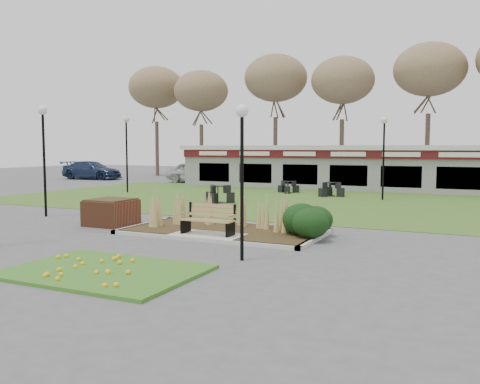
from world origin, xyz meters
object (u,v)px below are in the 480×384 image
at_px(lamp_post_mid_right, 384,139).
at_px(car_black, 210,173).
at_px(brick_planter, 111,212).
at_px(car_silver, 195,172).
at_px(lamp_post_mid_left, 43,136).
at_px(bistro_set_c, 331,192).
at_px(food_pavilion, 354,167).
at_px(car_blue, 92,170).
at_px(bistro_set_b, 288,189).
at_px(park_bench, 209,219).
at_px(lamp_post_near_right, 242,147).
at_px(lamp_post_far_left, 126,137).
at_px(bistro_set_a, 218,197).

height_order(lamp_post_mid_right, car_black, lamp_post_mid_right).
relative_size(brick_planter, car_silver, 0.31).
bearing_deg(car_black, brick_planter, -171.64).
height_order(brick_planter, car_black, car_black).
bearing_deg(lamp_post_mid_left, bistro_set_c, 57.60).
bearing_deg(brick_planter, lamp_post_mid_right, 60.58).
xyz_separation_m(food_pavilion, car_black, (-11.82, 2.06, -0.73)).
height_order(brick_planter, car_blue, car_blue).
height_order(lamp_post_mid_right, car_silver, lamp_post_mid_right).
relative_size(lamp_post_mid_right, bistro_set_b, 3.40).
bearing_deg(lamp_post_mid_right, bistro_set_c, 166.80).
distance_m(car_silver, car_blue, 10.36).
bearing_deg(lamp_post_mid_left, lamp_post_mid_right, 47.58).
xyz_separation_m(bistro_set_b, car_black, (-8.83, 6.33, 0.50)).
bearing_deg(brick_planter, bistro_set_b, 84.52).
height_order(park_bench, bistro_set_c, park_bench).
height_order(lamp_post_near_right, lamp_post_far_left, lamp_post_far_left).
bearing_deg(car_silver, food_pavilion, -87.71).
bearing_deg(park_bench, bistro_set_c, 90.29).
bearing_deg(lamp_post_far_left, brick_planter, -54.74).
xyz_separation_m(lamp_post_near_right, lamp_post_far_left, (-14.25, 13.92, 0.62)).
bearing_deg(brick_planter, food_pavilion, 76.94).
xyz_separation_m(park_bench, bistro_set_a, (-4.24, 8.66, -0.28)).
relative_size(park_bench, lamp_post_mid_right, 0.39).
bearing_deg(car_black, lamp_post_near_right, -160.90).
relative_size(food_pavilion, lamp_post_mid_left, 5.55).
bearing_deg(food_pavilion, car_silver, 175.29).
distance_m(bistro_set_a, car_silver, 14.70).
bearing_deg(lamp_post_mid_left, lamp_post_far_left, 110.32).
relative_size(brick_planter, bistro_set_b, 1.17).
bearing_deg(lamp_post_mid_left, brick_planter, -10.22).
bearing_deg(lamp_post_near_right, bistro_set_a, 120.36).
bearing_deg(car_blue, bistro_set_a, -126.45).
bearing_deg(car_silver, bistro_set_c, -109.91).
distance_m(brick_planter, food_pavilion, 19.49).
xyz_separation_m(lamp_post_near_right, car_silver, (-14.81, 23.14, -1.96)).
distance_m(brick_planter, bistro_set_a, 7.91).
distance_m(park_bench, lamp_post_mid_left, 8.82).
height_order(food_pavilion, lamp_post_far_left, lamp_post_far_left).
bearing_deg(lamp_post_mid_right, park_bench, -101.97).
bearing_deg(lamp_post_far_left, bistro_set_c, 13.51).
height_order(brick_planter, lamp_post_mid_left, lamp_post_mid_left).
xyz_separation_m(lamp_post_mid_left, lamp_post_far_left, (-3.73, 10.08, 0.17)).
xyz_separation_m(food_pavilion, lamp_post_far_left, (-12.02, -8.18, 1.93)).
relative_size(brick_planter, food_pavilion, 0.06).
bearing_deg(lamp_post_near_right, lamp_post_mid_right, 87.59).
xyz_separation_m(lamp_post_mid_left, lamp_post_mid_right, (11.20, 12.25, -0.04)).
relative_size(lamp_post_far_left, car_blue, 0.86).
xyz_separation_m(car_silver, car_black, (0.76, 1.02, -0.07)).
relative_size(brick_planter, lamp_post_far_left, 0.32).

